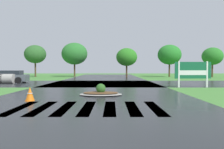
{
  "coord_description": "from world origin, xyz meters",
  "views": [
    {
      "loc": [
        0.98,
        -3.78,
        1.61
      ],
      "look_at": [
        0.91,
        11.31,
        1.15
      ],
      "focal_mm": 36.34,
      "sensor_mm": 36.0,
      "label": 1
    }
  ],
  "objects_px": {
    "estate_billboard": "(194,71)",
    "median_island": "(102,93)",
    "car_silver_hatch": "(10,77)",
    "traffic_cone": "(31,94)"
  },
  "relations": [
    {
      "from": "median_island",
      "to": "traffic_cone",
      "type": "xyz_separation_m",
      "value": [
        -3.31,
        -2.25,
        0.18
      ]
    },
    {
      "from": "estate_billboard",
      "to": "median_island",
      "type": "height_order",
      "value": "estate_billboard"
    },
    {
      "from": "estate_billboard",
      "to": "median_island",
      "type": "distance_m",
      "value": 9.02
    },
    {
      "from": "car_silver_hatch",
      "to": "traffic_cone",
      "type": "bearing_deg",
      "value": 113.45
    },
    {
      "from": "median_island",
      "to": "car_silver_hatch",
      "type": "distance_m",
      "value": 15.13
    },
    {
      "from": "median_island",
      "to": "traffic_cone",
      "type": "height_order",
      "value": "traffic_cone"
    },
    {
      "from": "estate_billboard",
      "to": "traffic_cone",
      "type": "bearing_deg",
      "value": 33.66
    },
    {
      "from": "median_island",
      "to": "car_silver_hatch",
      "type": "height_order",
      "value": "car_silver_hatch"
    },
    {
      "from": "estate_billboard",
      "to": "median_island",
      "type": "relative_size",
      "value": 1.19
    },
    {
      "from": "car_silver_hatch",
      "to": "traffic_cone",
      "type": "distance_m",
      "value": 15.01
    }
  ]
}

